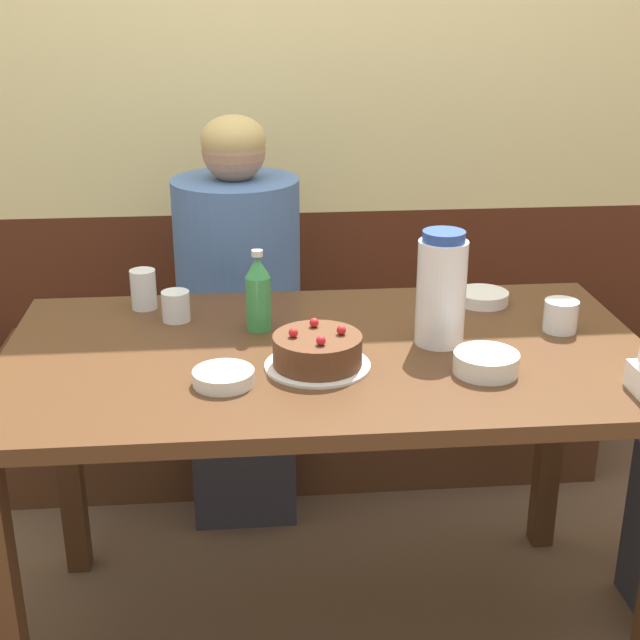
# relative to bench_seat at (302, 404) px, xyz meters

# --- Properties ---
(ground_plane) EXTENTS (12.00, 12.00, 0.00)m
(ground_plane) POSITION_rel_bench_seat_xyz_m (0.00, -0.83, -0.23)
(ground_plane) COLOR brown
(back_wall) EXTENTS (4.80, 0.04, 2.50)m
(back_wall) POSITION_rel_bench_seat_xyz_m (0.00, 0.22, 1.02)
(back_wall) COLOR #4C2314
(back_wall) RESTS_ON ground_plane
(bench_seat) EXTENTS (1.88, 0.38, 0.46)m
(bench_seat) POSITION_rel_bench_seat_xyz_m (0.00, 0.00, 0.00)
(bench_seat) COLOR #56331E
(bench_seat) RESTS_ON ground_plane
(dining_table) EXTENTS (1.41, 0.78, 0.78)m
(dining_table) POSITION_rel_bench_seat_xyz_m (0.00, -0.83, 0.45)
(dining_table) COLOR #4C2D19
(dining_table) RESTS_ON ground_plane
(birthday_cake) EXTENTS (0.22, 0.22, 0.09)m
(birthday_cake) POSITION_rel_bench_seat_xyz_m (-0.03, -0.92, 0.58)
(birthday_cake) COLOR white
(birthday_cake) RESTS_ON dining_table
(water_pitcher) EXTENTS (0.11, 0.11, 0.26)m
(water_pitcher) POSITION_rel_bench_seat_xyz_m (0.25, -0.81, 0.67)
(water_pitcher) COLOR white
(water_pitcher) RESTS_ON dining_table
(soju_bottle) EXTENTS (0.06, 0.06, 0.19)m
(soju_bottle) POSITION_rel_bench_seat_xyz_m (-0.15, -0.70, 0.64)
(soju_bottle) COLOR #388E4C
(soju_bottle) RESTS_ON dining_table
(bowl_soup_white) EXTENTS (0.13, 0.13, 0.03)m
(bowl_soup_white) POSITION_rel_bench_seat_xyz_m (0.41, -0.57, 0.56)
(bowl_soup_white) COLOR white
(bowl_soup_white) RESTS_ON dining_table
(bowl_rice_small) EXTENTS (0.12, 0.12, 0.03)m
(bowl_rice_small) POSITION_rel_bench_seat_xyz_m (-0.22, -0.99, 0.56)
(bowl_rice_small) COLOR white
(bowl_rice_small) RESTS_ON dining_table
(bowl_side_dish) EXTENTS (0.13, 0.13, 0.04)m
(bowl_side_dish) POSITION_rel_bench_seat_xyz_m (0.31, -0.98, 0.57)
(bowl_side_dish) COLOR white
(bowl_side_dish) RESTS_ON dining_table
(glass_water_tall) EXTENTS (0.06, 0.06, 0.10)m
(glass_water_tall) POSITION_rel_bench_seat_xyz_m (-0.42, -0.53, 0.60)
(glass_water_tall) COLOR silver
(glass_water_tall) RESTS_ON dining_table
(glass_tumbler_short) EXTENTS (0.07, 0.07, 0.07)m
(glass_tumbler_short) POSITION_rel_bench_seat_xyz_m (-0.34, -0.62, 0.58)
(glass_tumbler_short) COLOR silver
(glass_tumbler_short) RESTS_ON dining_table
(glass_shot_small) EXTENTS (0.08, 0.08, 0.07)m
(glass_shot_small) POSITION_rel_bench_seat_xyz_m (0.54, -0.77, 0.58)
(glass_shot_small) COLOR silver
(glass_shot_small) RESTS_ON dining_table
(person_teal_shirt) EXTENTS (0.36, 0.36, 1.19)m
(person_teal_shirt) POSITION_rel_bench_seat_xyz_m (-0.19, -0.18, 0.35)
(person_teal_shirt) COLOR #33333D
(person_teal_shirt) RESTS_ON ground_plane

